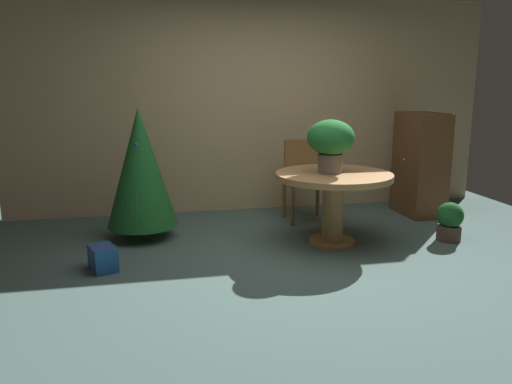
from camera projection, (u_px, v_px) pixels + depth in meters
The scene contains 9 objects.
ground_plane at pixel (306, 267), 4.37m from camera, with size 6.60×6.60×0.00m, color #4C6660.
back_wall_panel at pixel (254, 105), 6.20m from camera, with size 6.00×0.10×2.60m, color tan.
round_dining_table at pixel (333, 189), 4.91m from camera, with size 1.14×1.14×0.71m.
flower_vase at pixel (331, 141), 4.82m from camera, with size 0.45×0.45×0.51m.
wooden_chair_far at pixel (304, 174), 5.81m from camera, with size 0.46×0.42×0.93m.
holiday_tree at pixel (141, 168), 5.06m from camera, with size 0.71×0.71×1.33m.
gift_box_blue at pixel (103, 258), 4.30m from camera, with size 0.28×0.34×0.21m.
wooden_cabinet at pixel (420, 164), 6.05m from camera, with size 0.44×0.67×1.23m.
potted_plant at pixel (450, 221), 5.07m from camera, with size 0.26×0.26×0.40m.
Camera 1 is at (-1.29, -3.95, 1.56)m, focal length 35.32 mm.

